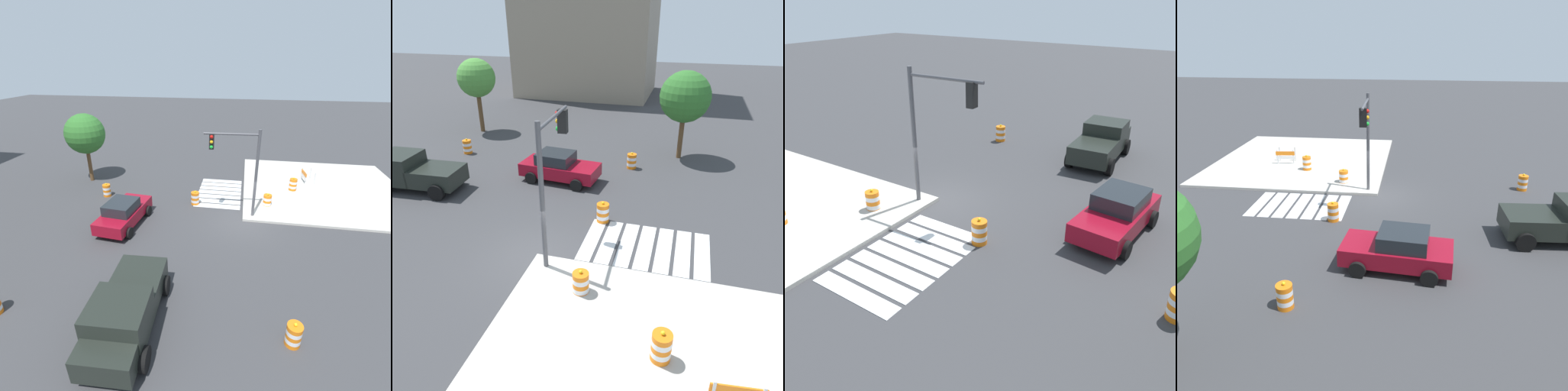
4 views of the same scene
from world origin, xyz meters
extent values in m
plane|color=#38383A|center=(0.00, 0.00, 0.00)|extent=(120.00, 120.00, 0.00)
cube|color=silver|center=(1.75, 1.80, 0.01)|extent=(0.60, 3.20, 0.02)
cube|color=silver|center=(2.50, 1.80, 0.01)|extent=(0.60, 3.20, 0.02)
cube|color=silver|center=(3.25, 1.80, 0.01)|extent=(0.60, 3.20, 0.02)
cube|color=silver|center=(4.00, 1.80, 0.01)|extent=(0.60, 3.20, 0.02)
cube|color=silver|center=(4.75, 1.80, 0.01)|extent=(0.60, 3.20, 0.02)
cube|color=silver|center=(5.50, 1.80, 0.01)|extent=(0.60, 3.20, 0.02)
cube|color=silver|center=(6.25, 1.80, 0.01)|extent=(0.60, 3.20, 0.02)
cube|color=maroon|center=(-1.50, 7.13, 0.68)|extent=(4.45, 2.23, 0.70)
cube|color=#1E2328|center=(-1.75, 7.16, 1.33)|extent=(2.04, 1.77, 0.60)
cylinder|color=black|center=(-0.07, 7.95, 0.33)|extent=(0.68, 0.30, 0.66)
cylinder|color=black|center=(-0.24, 6.06, 0.33)|extent=(0.68, 0.30, 0.66)
cylinder|color=black|center=(-2.76, 8.20, 0.33)|extent=(0.68, 0.30, 0.66)
cylinder|color=black|center=(-2.93, 6.31, 0.33)|extent=(0.68, 0.30, 0.66)
cube|color=black|center=(-7.29, 4.18, 0.87)|extent=(2.60, 2.13, 0.90)
cube|color=black|center=(-9.39, 4.07, 1.17)|extent=(2.01, 2.10, 1.50)
cube|color=black|center=(-10.49, 4.01, 0.87)|extent=(1.50, 1.97, 0.90)
cylinder|color=black|center=(-10.13, 3.00, 0.42)|extent=(0.86, 0.35, 0.84)
cylinder|color=black|center=(-10.24, 5.04, 0.42)|extent=(0.86, 0.35, 0.84)
cylinder|color=black|center=(-6.74, 3.19, 0.42)|extent=(0.86, 0.35, 0.84)
cylinder|color=black|center=(-6.85, 5.22, 0.42)|extent=(0.86, 0.35, 0.84)
cylinder|color=orange|center=(-8.40, -1.93, 0.09)|extent=(0.56, 0.56, 0.18)
cylinder|color=white|center=(-8.40, -1.93, 0.27)|extent=(0.56, 0.56, 0.18)
cylinder|color=orange|center=(-8.40, -1.93, 0.45)|extent=(0.56, 0.56, 0.18)
cylinder|color=white|center=(-8.40, -1.93, 0.63)|extent=(0.56, 0.56, 0.18)
cylinder|color=orange|center=(-8.40, -1.93, 0.81)|extent=(0.56, 0.56, 0.18)
sphere|color=yellow|center=(-8.40, -1.93, 0.96)|extent=(0.12, 0.12, 0.12)
cylinder|color=orange|center=(2.24, -1.60, 0.09)|extent=(0.56, 0.56, 0.18)
cylinder|color=white|center=(2.24, -1.60, 0.27)|extent=(0.56, 0.56, 0.18)
cylinder|color=orange|center=(2.24, -1.60, 0.45)|extent=(0.56, 0.56, 0.18)
cylinder|color=white|center=(2.24, -1.60, 0.63)|extent=(0.56, 0.56, 0.18)
cylinder|color=orange|center=(2.24, -1.60, 0.81)|extent=(0.56, 0.56, 0.18)
sphere|color=yellow|center=(2.24, -1.60, 0.96)|extent=(0.12, 0.12, 0.12)
cylinder|color=orange|center=(1.85, 3.33, 0.09)|extent=(0.56, 0.56, 0.18)
cylinder|color=white|center=(1.85, 3.33, 0.27)|extent=(0.56, 0.56, 0.18)
cylinder|color=orange|center=(1.85, 3.33, 0.45)|extent=(0.56, 0.56, 0.18)
cylinder|color=white|center=(1.85, 3.33, 0.63)|extent=(0.56, 0.56, 0.18)
cylinder|color=orange|center=(1.85, 3.33, 0.81)|extent=(0.56, 0.56, 0.18)
sphere|color=yellow|center=(1.85, 3.33, 0.96)|extent=(0.12, 0.12, 0.12)
cylinder|color=orange|center=(2.08, 9.97, 0.09)|extent=(0.56, 0.56, 0.18)
cylinder|color=#4C4C51|center=(0.60, -0.60, 2.90)|extent=(0.18, 0.18, 5.50)
cylinder|color=#4C4C51|center=(0.53, 1.00, 5.35)|extent=(0.26, 3.20, 0.12)
cube|color=black|center=(0.48, 2.12, 4.90)|extent=(0.37, 0.30, 0.90)
sphere|color=red|center=(0.29, 2.11, 5.20)|extent=(0.20, 0.20, 0.20)
sphere|color=#F2A514|center=(0.29, 2.11, 4.90)|extent=(0.20, 0.20, 0.20)
sphere|color=green|center=(0.29, 2.11, 4.60)|extent=(0.20, 0.20, 0.20)
camera|label=1|loc=(-15.93, 0.32, 9.27)|focal=26.53mm
camera|label=2|loc=(5.08, -11.05, 8.78)|focal=34.31mm
camera|label=3|loc=(12.43, 10.35, 8.10)|focal=38.31mm
camera|label=4|loc=(-2.07, 20.14, 8.56)|focal=35.44mm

